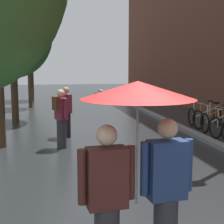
{
  "coord_description": "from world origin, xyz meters",
  "views": [
    {
      "loc": [
        -1.35,
        -2.48,
        2.21
      ],
      "look_at": [
        -0.2,
        3.6,
        1.35
      ],
      "focal_mm": 51.99,
      "sensor_mm": 36.0,
      "label": 1
    }
  ],
  "objects_px": {
    "pedestrian_walking_midground": "(61,117)",
    "parked_bicycle_6": "(219,122)",
    "street_tree_2": "(12,34)",
    "couple_under_umbrella": "(138,148)",
    "pedestrian_walking_far": "(66,112)",
    "street_tree_3": "(28,31)",
    "street_tree_4": "(30,39)",
    "parked_bicycle_8": "(204,116)",
    "parked_bicycle_7": "(210,118)"
  },
  "relations": [
    {
      "from": "street_tree_4",
      "to": "pedestrian_walking_far",
      "type": "relative_size",
      "value": 3.69
    },
    {
      "from": "street_tree_2",
      "to": "parked_bicycle_7",
      "type": "height_order",
      "value": "street_tree_2"
    },
    {
      "from": "parked_bicycle_7",
      "to": "parked_bicycle_8",
      "type": "xyz_separation_m",
      "value": [
        0.07,
        0.6,
        0.0
      ]
    },
    {
      "from": "street_tree_4",
      "to": "street_tree_2",
      "type": "bearing_deg",
      "value": -91.23
    },
    {
      "from": "street_tree_3",
      "to": "parked_bicycle_7",
      "type": "distance_m",
      "value": 10.81
    },
    {
      "from": "street_tree_4",
      "to": "parked_bicycle_8",
      "type": "height_order",
      "value": "street_tree_4"
    },
    {
      "from": "parked_bicycle_8",
      "to": "pedestrian_walking_midground",
      "type": "distance_m",
      "value": 6.03
    },
    {
      "from": "pedestrian_walking_midground",
      "to": "pedestrian_walking_far",
      "type": "height_order",
      "value": "pedestrian_walking_midground"
    },
    {
      "from": "parked_bicycle_7",
      "to": "pedestrian_walking_far",
      "type": "distance_m",
      "value": 5.23
    },
    {
      "from": "street_tree_4",
      "to": "couple_under_umbrella",
      "type": "height_order",
      "value": "street_tree_4"
    },
    {
      "from": "street_tree_2",
      "to": "parked_bicycle_6",
      "type": "bearing_deg",
      "value": -27.64
    },
    {
      "from": "street_tree_4",
      "to": "pedestrian_walking_midground",
      "type": "bearing_deg",
      "value": -83.62
    },
    {
      "from": "pedestrian_walking_midground",
      "to": "parked_bicycle_8",
      "type": "bearing_deg",
      "value": 24.63
    },
    {
      "from": "street_tree_2",
      "to": "parked_bicycle_7",
      "type": "distance_m",
      "value": 8.29
    },
    {
      "from": "couple_under_umbrella",
      "to": "parked_bicycle_8",
      "type": "bearing_deg",
      "value": 59.36
    },
    {
      "from": "pedestrian_walking_midground",
      "to": "parked_bicycle_7",
      "type": "bearing_deg",
      "value": 19.45
    },
    {
      "from": "street_tree_3",
      "to": "parked_bicycle_7",
      "type": "bearing_deg",
      "value": -48.22
    },
    {
      "from": "street_tree_3",
      "to": "street_tree_4",
      "type": "height_order",
      "value": "street_tree_4"
    },
    {
      "from": "couple_under_umbrella",
      "to": "parked_bicycle_7",
      "type": "bearing_deg",
      "value": 57.77
    },
    {
      "from": "street_tree_3",
      "to": "parked_bicycle_6",
      "type": "height_order",
      "value": "street_tree_3"
    },
    {
      "from": "pedestrian_walking_midground",
      "to": "pedestrian_walking_far",
      "type": "distance_m",
      "value": 1.39
    },
    {
      "from": "parked_bicycle_7",
      "to": "parked_bicycle_8",
      "type": "relative_size",
      "value": 1.02
    },
    {
      "from": "couple_under_umbrella",
      "to": "pedestrian_walking_far",
      "type": "distance_m",
      "value": 7.11
    },
    {
      "from": "parked_bicycle_6",
      "to": "street_tree_2",
      "type": "bearing_deg",
      "value": 152.36
    },
    {
      "from": "parked_bicycle_6",
      "to": "couple_under_umbrella",
      "type": "distance_m",
      "value": 8.38
    },
    {
      "from": "street_tree_2",
      "to": "parked_bicycle_7",
      "type": "xyz_separation_m",
      "value": [
        7.1,
        -2.93,
        -3.13
      ]
    },
    {
      "from": "street_tree_3",
      "to": "parked_bicycle_7",
      "type": "relative_size",
      "value": 4.84
    },
    {
      "from": "street_tree_3",
      "to": "street_tree_2",
      "type": "bearing_deg",
      "value": -94.18
    },
    {
      "from": "street_tree_4",
      "to": "street_tree_3",
      "type": "bearing_deg",
      "value": -87.87
    },
    {
      "from": "parked_bicycle_6",
      "to": "parked_bicycle_8",
      "type": "xyz_separation_m",
      "value": [
        0.13,
        1.35,
        0.0
      ]
    },
    {
      "from": "street_tree_2",
      "to": "parked_bicycle_6",
      "type": "relative_size",
      "value": 4.68
    },
    {
      "from": "street_tree_3",
      "to": "couple_under_umbrella",
      "type": "bearing_deg",
      "value": -82.61
    },
    {
      "from": "couple_under_umbrella",
      "to": "pedestrian_walking_far",
      "type": "relative_size",
      "value": 1.29
    },
    {
      "from": "parked_bicycle_6",
      "to": "pedestrian_walking_midground",
      "type": "distance_m",
      "value": 5.47
    },
    {
      "from": "couple_under_umbrella",
      "to": "street_tree_2",
      "type": "bearing_deg",
      "value": 102.36
    },
    {
      "from": "parked_bicycle_6",
      "to": "parked_bicycle_8",
      "type": "bearing_deg",
      "value": 84.33
    },
    {
      "from": "street_tree_4",
      "to": "pedestrian_walking_far",
      "type": "bearing_deg",
      "value": -81.93
    },
    {
      "from": "street_tree_3",
      "to": "couple_under_umbrella",
      "type": "relative_size",
      "value": 2.7
    },
    {
      "from": "parked_bicycle_7",
      "to": "parked_bicycle_8",
      "type": "height_order",
      "value": "same"
    },
    {
      "from": "street_tree_2",
      "to": "couple_under_umbrella",
      "type": "distance_m",
      "value": 10.98
    },
    {
      "from": "parked_bicycle_6",
      "to": "pedestrian_walking_far",
      "type": "distance_m",
      "value": 5.14
    },
    {
      "from": "street_tree_4",
      "to": "pedestrian_walking_far",
      "type": "height_order",
      "value": "street_tree_4"
    },
    {
      "from": "street_tree_2",
      "to": "parked_bicycle_6",
      "type": "height_order",
      "value": "street_tree_2"
    },
    {
      "from": "parked_bicycle_7",
      "to": "couple_under_umbrella",
      "type": "distance_m",
      "value": 9.04
    },
    {
      "from": "street_tree_3",
      "to": "pedestrian_walking_midground",
      "type": "relative_size",
      "value": 3.46
    },
    {
      "from": "parked_bicycle_6",
      "to": "parked_bicycle_7",
      "type": "distance_m",
      "value": 0.76
    },
    {
      "from": "parked_bicycle_8",
      "to": "pedestrian_walking_far",
      "type": "xyz_separation_m",
      "value": [
        -5.25,
        -1.13,
        0.44
      ]
    },
    {
      "from": "pedestrian_walking_midground",
      "to": "parked_bicycle_6",
      "type": "bearing_deg",
      "value": 12.21
    },
    {
      "from": "street_tree_4",
      "to": "pedestrian_walking_midground",
      "type": "relative_size",
      "value": 3.65
    },
    {
      "from": "street_tree_3",
      "to": "parked_bicycle_8",
      "type": "bearing_deg",
      "value": -45.59
    }
  ]
}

